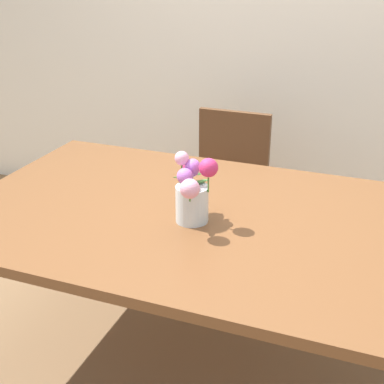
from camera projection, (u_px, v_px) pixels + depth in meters
ground_plane at (191, 364)px, 2.40m from camera, size 12.00×12.00×0.00m
back_wall at (286, 9)px, 3.19m from camera, size 7.00×0.10×2.80m
dining_table at (191, 229)px, 2.12m from camera, size 1.85×1.20×0.77m
chair_far at (227, 180)px, 3.04m from camera, size 0.42×0.42×0.90m
flower_vase at (192, 191)px, 1.97m from camera, size 0.19×0.25×0.27m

